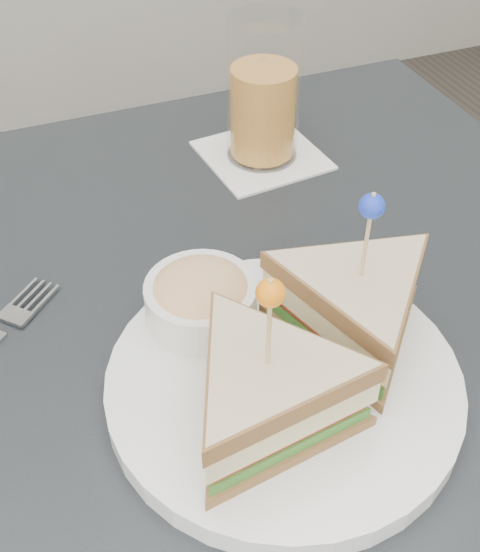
% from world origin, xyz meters
% --- Properties ---
extents(table, '(0.80, 0.80, 0.75)m').
position_xyz_m(table, '(0.00, 0.00, 0.67)').
color(table, black).
rests_on(table, ground).
extents(plate_meal, '(0.35, 0.35, 0.16)m').
position_xyz_m(plate_meal, '(0.02, -0.07, 0.79)').
color(plate_meal, white).
rests_on(plate_meal, table).
extents(drink_set, '(0.14, 0.14, 0.16)m').
position_xyz_m(drink_set, '(0.13, 0.24, 0.82)').
color(drink_set, white).
rests_on(drink_set, table).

